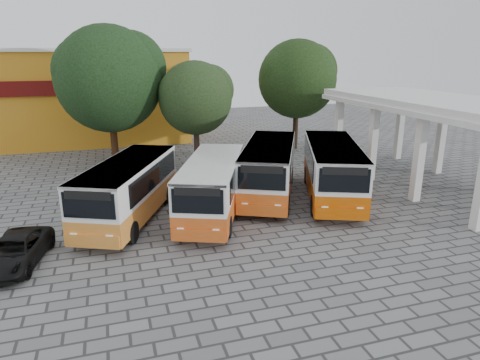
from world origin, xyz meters
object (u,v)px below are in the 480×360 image
object	(u,v)px
bus_far_left	(128,187)
parked_car	(15,251)
bus_far_right	(332,168)
bus_centre_right	(269,167)
bus_centre_left	(212,184)

from	to	relation	value
bus_far_left	parked_car	distance (m)	5.88
bus_far_right	bus_far_left	bearing A→B (deg)	-158.03
bus_centre_right	bus_far_right	xyz separation A→B (m)	(3.24, -1.39, 0.04)
bus_centre_left	parked_car	bearing A→B (deg)	-139.38
bus_centre_right	bus_far_right	bearing A→B (deg)	2.60
bus_far_right	bus_centre_left	bearing A→B (deg)	-152.72
bus_centre_right	parked_car	xyz separation A→B (m)	(-12.39, -4.85, -1.19)
bus_centre_right	bus_far_left	bearing A→B (deg)	-144.53
bus_far_left	parked_car	xyz separation A→B (m)	(-4.57, -3.52, -1.11)
bus_far_right	bus_centre_right	bearing A→B (deg)	179.06
bus_far_left	bus_far_right	xyz separation A→B (m)	(11.06, -0.07, 0.11)
bus_far_left	bus_centre_left	bearing A→B (deg)	15.11
parked_car	bus_centre_left	bearing A→B (deg)	30.23
bus_far_left	bus_centre_right	distance (m)	7.93
bus_centre_left	bus_far_right	xyz separation A→B (m)	(7.03, 0.61, 0.14)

